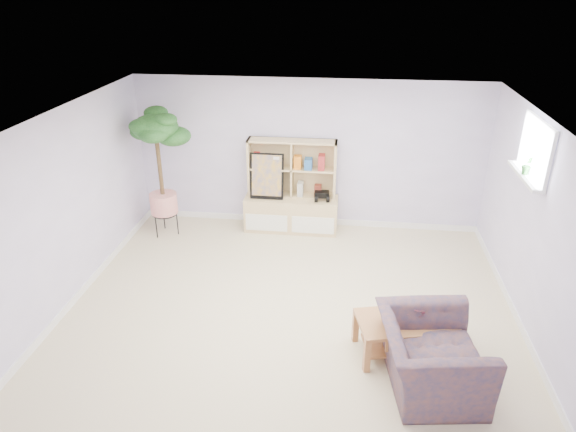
# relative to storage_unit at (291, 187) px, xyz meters

# --- Properties ---
(floor) EXTENTS (5.50, 5.00, 0.01)m
(floor) POSITION_rel_storage_unit_xyz_m (0.24, -2.24, -0.74)
(floor) COLOR beige
(floor) RESTS_ON ground
(ceiling) EXTENTS (5.50, 5.00, 0.01)m
(ceiling) POSITION_rel_storage_unit_xyz_m (0.24, -2.24, 1.66)
(ceiling) COLOR white
(ceiling) RESTS_ON walls
(walls) EXTENTS (5.51, 5.01, 2.40)m
(walls) POSITION_rel_storage_unit_xyz_m (0.24, -2.24, 0.46)
(walls) COLOR silver
(walls) RESTS_ON floor
(baseboard) EXTENTS (5.50, 5.00, 0.10)m
(baseboard) POSITION_rel_storage_unit_xyz_m (0.24, -2.24, -0.69)
(baseboard) COLOR white
(baseboard) RESTS_ON floor
(window) EXTENTS (0.10, 0.98, 0.68)m
(window) POSITION_rel_storage_unit_xyz_m (2.97, -1.64, 1.26)
(window) COLOR silver
(window) RESTS_ON walls
(window_sill) EXTENTS (0.14, 1.00, 0.04)m
(window_sill) POSITION_rel_storage_unit_xyz_m (2.91, -1.64, 0.94)
(window_sill) COLOR white
(window_sill) RESTS_ON walls
(storage_unit) EXTENTS (1.49, 0.50, 1.49)m
(storage_unit) POSITION_rel_storage_unit_xyz_m (0.00, 0.00, 0.00)
(storage_unit) COLOR tan
(storage_unit) RESTS_ON floor
(poster) EXTENTS (0.53, 0.12, 0.73)m
(poster) POSITION_rel_storage_unit_xyz_m (-0.38, -0.05, 0.18)
(poster) COLOR #FFB60B
(poster) RESTS_ON storage_unit
(toy_truck) EXTENTS (0.35, 0.26, 0.17)m
(toy_truck) POSITION_rel_storage_unit_xyz_m (0.49, -0.05, -0.10)
(toy_truck) COLOR black
(toy_truck) RESTS_ON storage_unit
(coffee_table) EXTENTS (1.15, 0.80, 0.43)m
(coffee_table) POSITION_rel_storage_unit_xyz_m (1.58, -2.86, -0.53)
(coffee_table) COLOR #AA6643
(coffee_table) RESTS_ON floor
(table_plant) EXTENTS (0.23, 0.20, 0.24)m
(table_plant) POSITION_rel_storage_unit_xyz_m (1.64, -2.94, -0.19)
(table_plant) COLOR #195217
(table_plant) RESTS_ON coffee_table
(floor_tree) EXTENTS (0.76, 0.76, 2.02)m
(floor_tree) POSITION_rel_storage_unit_xyz_m (-1.98, -0.40, 0.27)
(floor_tree) COLOR #104515
(floor_tree) RESTS_ON floor
(armchair) EXTENTS (1.11, 1.24, 0.82)m
(armchair) POSITION_rel_storage_unit_xyz_m (1.78, -3.35, -0.33)
(armchair) COLOR #222B4F
(armchair) RESTS_ON floor
(sill_plant) EXTENTS (0.13, 0.10, 0.23)m
(sill_plant) POSITION_rel_storage_unit_xyz_m (2.91, -1.64, 1.07)
(sill_plant) COLOR #104515
(sill_plant) RESTS_ON window_sill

